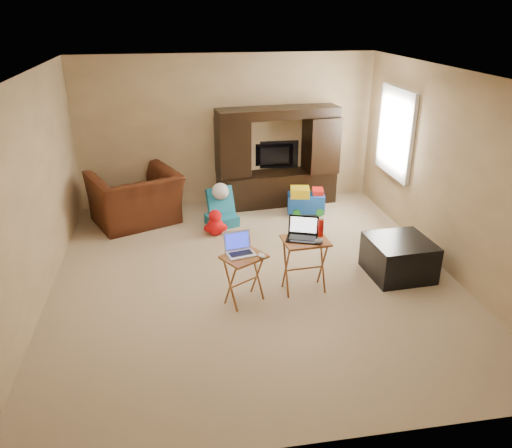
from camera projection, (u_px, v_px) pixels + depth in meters
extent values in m
plane|color=tan|center=(253.00, 275.00, 6.42)|extent=(5.50, 5.50, 0.00)
plane|color=silver|center=(253.00, 74.00, 5.42)|extent=(5.50, 5.50, 0.00)
plane|color=tan|center=(227.00, 131.00, 8.41)|extent=(5.00, 0.00, 5.00)
plane|color=tan|center=(317.00, 310.00, 3.44)|extent=(5.00, 0.00, 5.00)
plane|color=tan|center=(32.00, 195.00, 5.54)|extent=(0.00, 5.50, 5.50)
plane|color=tan|center=(448.00, 172.00, 6.30)|extent=(0.00, 5.50, 5.50)
plane|color=white|center=(397.00, 132.00, 7.64)|extent=(0.00, 1.20, 1.20)
cube|color=white|center=(395.00, 133.00, 7.63)|extent=(0.06, 1.14, 1.34)
cube|color=black|center=(277.00, 157.00, 8.44)|extent=(2.07, 0.71, 1.66)
imported|color=black|center=(275.00, 156.00, 8.63)|extent=(0.85, 0.18, 0.49)
imported|color=#4C1E10|center=(136.00, 198.00, 7.81)|extent=(1.60, 1.52, 0.82)
cube|color=black|center=(399.00, 257.00, 6.34)|extent=(0.79, 0.79, 0.48)
cube|color=#A56228|center=(244.00, 279.00, 5.73)|extent=(0.58, 0.55, 0.60)
cube|color=#925423|center=(304.00, 265.00, 5.95)|extent=(0.55, 0.45, 0.68)
cube|color=silver|center=(241.00, 245.00, 5.58)|extent=(0.36, 0.32, 0.24)
cube|color=black|center=(302.00, 230.00, 5.78)|extent=(0.43, 0.40, 0.24)
ellipsoid|color=silver|center=(262.00, 255.00, 5.56)|extent=(0.12, 0.14, 0.05)
ellipsoid|color=#3D3D42|center=(319.00, 241.00, 5.71)|extent=(0.12, 0.16, 0.06)
cylinder|color=red|center=(321.00, 228.00, 5.87)|extent=(0.07, 0.07, 0.21)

